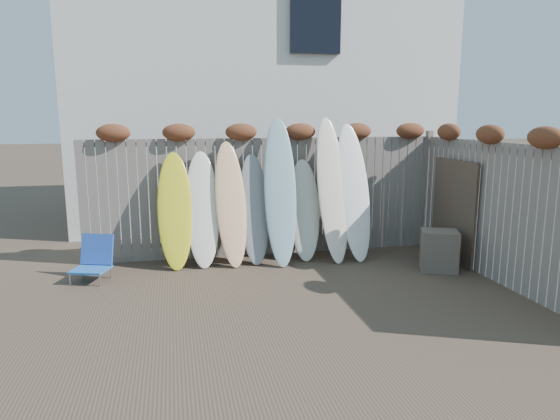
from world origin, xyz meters
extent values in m
plane|color=#493A2D|center=(0.00, 0.00, 0.00)|extent=(80.00, 80.00, 0.00)
cube|color=slate|center=(0.00, 2.40, 1.00)|extent=(6.00, 0.10, 2.00)
cube|color=slate|center=(3.00, 2.40, 1.05)|extent=(0.10, 0.10, 2.10)
ellipsoid|color=brown|center=(-2.40, 2.36, 2.10)|extent=(0.52, 0.28, 0.28)
ellipsoid|color=brown|center=(-1.40, 2.36, 2.10)|extent=(0.52, 0.28, 0.28)
ellipsoid|color=brown|center=(-0.40, 2.36, 2.10)|extent=(0.52, 0.28, 0.28)
ellipsoid|color=brown|center=(0.60, 2.36, 2.10)|extent=(0.52, 0.28, 0.28)
ellipsoid|color=brown|center=(1.60, 2.36, 2.10)|extent=(0.52, 0.28, 0.28)
ellipsoid|color=brown|center=(2.60, 2.36, 2.10)|extent=(0.52, 0.28, 0.28)
cube|color=slate|center=(3.00, 0.20, 1.00)|extent=(0.10, 4.40, 2.00)
ellipsoid|color=brown|center=(2.96, -0.50, 2.10)|extent=(0.28, 0.56, 0.28)
ellipsoid|color=brown|center=(2.96, 0.60, 2.10)|extent=(0.28, 0.56, 0.28)
ellipsoid|color=brown|center=(2.96, 1.70, 2.10)|extent=(0.28, 0.56, 0.28)
cube|color=silver|center=(0.50, 6.50, 3.00)|extent=(8.00, 5.00, 6.00)
cube|color=black|center=(1.30, 3.95, 4.20)|extent=(1.00, 0.12, 1.30)
cube|color=#235FB3|center=(-2.73, 1.49, 0.18)|extent=(0.59, 0.56, 0.03)
cube|color=blue|center=(-2.66, 1.71, 0.42)|extent=(0.51, 0.29, 0.45)
cylinder|color=#A8A8AF|center=(-3.00, 1.39, 0.09)|extent=(0.03, 0.03, 0.18)
cylinder|color=#B4B3BB|center=(-2.89, 1.73, 0.09)|extent=(0.03, 0.03, 0.18)
cylinder|color=#A7A8AE|center=(-2.58, 1.25, 0.09)|extent=(0.03, 0.03, 0.18)
cylinder|color=#B4B4BB|center=(-2.47, 1.59, 0.09)|extent=(0.03, 0.03, 0.18)
cube|color=#655D4C|center=(2.46, 0.92, 0.31)|extent=(0.67, 0.62, 0.63)
cube|color=#3A3323|center=(2.89, 1.29, 0.84)|extent=(0.10, 1.12, 1.67)
ellipsoid|color=yellow|center=(-1.51, 2.01, 0.90)|extent=(0.55, 0.65, 1.80)
ellipsoid|color=white|center=(-1.08, 2.02, 0.91)|extent=(0.55, 0.66, 1.81)
ellipsoid|color=#E0AA84|center=(-0.63, 1.98, 0.98)|extent=(0.55, 0.74, 1.96)
ellipsoid|color=gray|center=(-0.26, 2.01, 0.88)|extent=(0.49, 0.64, 1.76)
ellipsoid|color=#89B0BD|center=(0.16, 1.90, 1.17)|extent=(0.58, 0.86, 2.35)
ellipsoid|color=silver|center=(0.59, 2.03, 0.83)|extent=(0.56, 0.64, 1.65)
ellipsoid|color=white|center=(1.03, 1.91, 1.17)|extent=(0.52, 0.84, 2.35)
ellipsoid|color=white|center=(1.41, 1.91, 1.12)|extent=(0.58, 0.82, 2.24)
camera|label=1|loc=(-1.53, -5.83, 2.37)|focal=32.00mm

